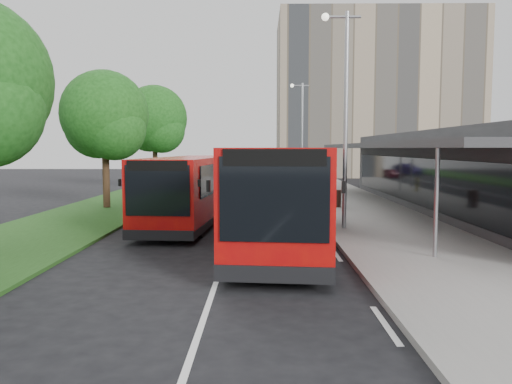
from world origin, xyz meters
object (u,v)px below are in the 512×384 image
at_px(tree_mid, 105,120).
at_px(tree_far, 154,123).
at_px(bus_main, 286,196).
at_px(litter_bin, 336,198).
at_px(car_near, 271,173).
at_px(car_far, 238,169).
at_px(bus_second, 191,190).
at_px(bollard, 318,185).
at_px(lamp_post_far, 301,128).
at_px(lamp_post_near, 344,106).

height_order(tree_mid, tree_far, tree_far).
xyz_separation_m(bus_main, litter_bin, (3.07, 9.47, -1.04)).
xyz_separation_m(car_near, car_far, (-3.78, 7.05, 0.15)).
height_order(bus_main, bus_second, bus_main).
height_order(tree_mid, bus_second, tree_mid).
relative_size(bus_main, bollard, 11.65).
height_order(lamp_post_far, bus_second, lamp_post_far).
height_order(tree_mid, car_near, tree_mid).
height_order(lamp_post_far, car_near, lamp_post_far).
relative_size(tree_far, bollard, 8.07).
distance_m(lamp_post_near, car_far, 42.32).
bearing_deg(car_far, tree_far, -80.21).
xyz_separation_m(bus_second, car_near, (3.91, 32.72, -0.92)).
xyz_separation_m(tree_far, bus_second, (5.13, -17.10, -3.66)).
relative_size(bus_second, litter_bin, 11.54).
xyz_separation_m(lamp_post_far, car_far, (-5.86, 21.71, -4.05)).
bearing_deg(bus_second, bollard, 68.24).
bearing_deg(tree_mid, bus_second, -44.84).
bearing_deg(bollard, car_near, 99.07).
height_order(tree_mid, bus_main, tree_mid).
xyz_separation_m(lamp_post_far, litter_bin, (0.82, -13.08, -4.13)).
bearing_deg(litter_bin, lamp_post_far, 93.58).
height_order(bollard, car_near, bollard).
xyz_separation_m(tree_far, litter_bin, (11.95, -12.13, -4.51)).
relative_size(lamp_post_near, car_far, 1.98).
xyz_separation_m(tree_mid, car_near, (9.04, 27.61, -4.11)).
distance_m(tree_far, lamp_post_far, 11.18).
height_order(lamp_post_far, bollard, lamp_post_far).
relative_size(tree_mid, car_near, 2.37).
bearing_deg(litter_bin, car_near, 95.97).
distance_m(bus_second, bollard, 15.70).
relative_size(tree_mid, bus_second, 0.71).
bearing_deg(bus_second, lamp_post_far, 75.90).
distance_m(tree_far, bollard, 13.17).
height_order(bus_main, litter_bin, bus_main).
height_order(tree_mid, lamp_post_near, lamp_post_near).
height_order(bollard, car_far, car_far).
bearing_deg(bus_second, car_near, 87.46).
relative_size(tree_mid, bollard, 7.32).
distance_m(lamp_post_far, bus_main, 22.87).
height_order(lamp_post_near, litter_bin, lamp_post_near).
relative_size(tree_mid, lamp_post_far, 0.89).
bearing_deg(bollard, bus_main, -99.58).
distance_m(litter_bin, car_near, 27.89).
bearing_deg(lamp_post_far, car_far, 105.10).
xyz_separation_m(litter_bin, car_near, (-2.90, 27.74, -0.07)).
height_order(lamp_post_far, car_far, lamp_post_far).
height_order(lamp_post_near, bollard, lamp_post_near).
height_order(lamp_post_near, car_near, lamp_post_near).
distance_m(tree_mid, car_near, 29.35).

